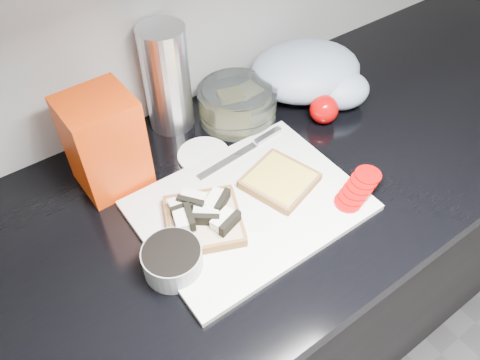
{
  "coord_description": "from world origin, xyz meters",
  "views": [
    {
      "loc": [
        -0.46,
        0.7,
        1.57
      ],
      "look_at": [
        -0.11,
        1.18,
        0.95
      ],
      "focal_mm": 35.0,
      "sensor_mm": 36.0,
      "label": 1
    }
  ],
  "objects_px": {
    "cutting_board": "(249,206)",
    "glass_bowl": "(237,104)",
    "bread_bag": "(105,143)",
    "steel_canister": "(167,79)"
  },
  "relations": [
    {
      "from": "cutting_board",
      "to": "glass_bowl",
      "type": "height_order",
      "value": "glass_bowl"
    },
    {
      "from": "glass_bowl",
      "to": "bread_bag",
      "type": "xyz_separation_m",
      "value": [
        -0.31,
        -0.02,
        0.06
      ]
    },
    {
      "from": "bread_bag",
      "to": "steel_canister",
      "type": "distance_m",
      "value": 0.2
    },
    {
      "from": "cutting_board",
      "to": "glass_bowl",
      "type": "distance_m",
      "value": 0.27
    },
    {
      "from": "glass_bowl",
      "to": "bread_bag",
      "type": "distance_m",
      "value": 0.32
    },
    {
      "from": "cutting_board",
      "to": "bread_bag",
      "type": "height_order",
      "value": "bread_bag"
    },
    {
      "from": "steel_canister",
      "to": "bread_bag",
      "type": "bearing_deg",
      "value": -155.18
    },
    {
      "from": "bread_bag",
      "to": "steel_canister",
      "type": "xyz_separation_m",
      "value": [
        0.18,
        0.08,
        0.02
      ]
    },
    {
      "from": "glass_bowl",
      "to": "steel_canister",
      "type": "bearing_deg",
      "value": 152.73
    },
    {
      "from": "steel_canister",
      "to": "cutting_board",
      "type": "bearing_deg",
      "value": -91.62
    }
  ]
}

